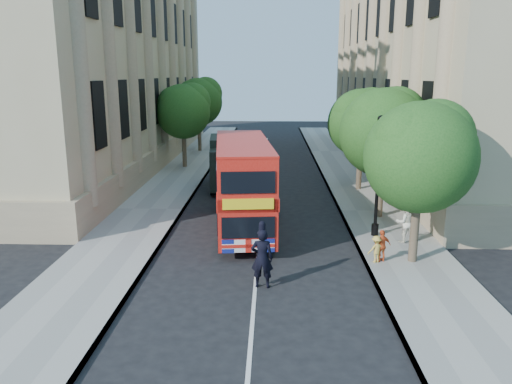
# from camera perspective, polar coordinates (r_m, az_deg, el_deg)

# --- Properties ---
(ground) EXTENTS (120.00, 120.00, 0.00)m
(ground) POSITION_cam_1_polar(r_m,az_deg,el_deg) (16.27, -0.18, -11.85)
(ground) COLOR black
(ground) RESTS_ON ground
(pavement_right) EXTENTS (3.50, 80.00, 0.12)m
(pavement_right) POSITION_cam_1_polar(r_m,az_deg,el_deg) (26.17, 13.30, -2.20)
(pavement_right) COLOR gray
(pavement_right) RESTS_ON ground
(pavement_left) EXTENTS (3.50, 80.00, 0.12)m
(pavement_left) POSITION_cam_1_polar(r_m,az_deg,el_deg) (26.40, -11.99, -2.00)
(pavement_left) COLOR gray
(pavement_left) RESTS_ON ground
(building_right) EXTENTS (12.00, 38.00, 18.00)m
(building_right) POSITION_cam_1_polar(r_m,az_deg,el_deg) (40.97, 21.55, 15.40)
(building_right) COLOR tan
(building_right) RESTS_ON ground
(building_left) EXTENTS (12.00, 38.00, 18.00)m
(building_left) POSITION_cam_1_polar(r_m,az_deg,el_deg) (41.32, -19.19, 15.56)
(building_left) COLOR tan
(building_left) RESTS_ON ground
(tree_right_near) EXTENTS (4.00, 4.00, 6.08)m
(tree_right_near) POSITION_cam_1_polar(r_m,az_deg,el_deg) (18.71, 18.39, 4.45)
(tree_right_near) COLOR #473828
(tree_right_near) RESTS_ON ground
(tree_right_mid) EXTENTS (4.20, 4.20, 6.37)m
(tree_right_mid) POSITION_cam_1_polar(r_m,az_deg,el_deg) (24.45, 14.50, 7.13)
(tree_right_mid) COLOR #473828
(tree_right_mid) RESTS_ON ground
(tree_right_far) EXTENTS (4.00, 4.00, 6.15)m
(tree_right_far) POSITION_cam_1_polar(r_m,az_deg,el_deg) (30.32, 12.05, 8.15)
(tree_right_far) COLOR #473828
(tree_right_far) RESTS_ON ground
(tree_left_far) EXTENTS (4.00, 4.00, 6.30)m
(tree_left_far) POSITION_cam_1_polar(r_m,az_deg,el_deg) (37.38, -8.27, 9.45)
(tree_left_far) COLOR #473828
(tree_left_far) RESTS_ON ground
(tree_left_back) EXTENTS (4.20, 4.20, 6.65)m
(tree_left_back) POSITION_cam_1_polar(r_m,az_deg,el_deg) (45.26, -6.52, 10.50)
(tree_left_back) COLOR #473828
(tree_left_back) RESTS_ON ground
(lamp_post) EXTENTS (0.32, 0.32, 5.16)m
(lamp_post) POSITION_cam_1_polar(r_m,az_deg,el_deg) (21.64, 13.74, 1.21)
(lamp_post) COLOR black
(lamp_post) RESTS_ON pavement_right
(double_decker_bus) EXTENTS (3.12, 8.74, 3.95)m
(double_decker_bus) POSITION_cam_1_polar(r_m,az_deg,el_deg) (22.40, -1.51, 1.14)
(double_decker_bus) COLOR red
(double_decker_bus) RESTS_ON ground
(box_van) EXTENTS (2.72, 5.61, 3.10)m
(box_van) POSITION_cam_1_polar(r_m,az_deg,el_deg) (30.71, -3.15, 3.22)
(box_van) COLOR black
(box_van) RESTS_ON ground
(police_constable) EXTENTS (0.77, 0.54, 2.03)m
(police_constable) POSITION_cam_1_polar(r_m,az_deg,el_deg) (16.55, 0.70, -7.58)
(police_constable) COLOR black
(police_constable) RESTS_ON ground
(woman_pedestrian) EXTENTS (0.87, 0.70, 1.70)m
(woman_pedestrian) POSITION_cam_1_polar(r_m,az_deg,el_deg) (21.47, 16.71, -3.33)
(woman_pedestrian) COLOR silver
(woman_pedestrian) RESTS_ON pavement_right
(child_a) EXTENTS (0.77, 0.52, 1.22)m
(child_a) POSITION_cam_1_polar(r_m,az_deg,el_deg) (19.12, 14.20, -5.98)
(child_a) COLOR #E45928
(child_a) RESTS_ON pavement_right
(child_b) EXTENTS (0.75, 0.58, 1.02)m
(child_b) POSITION_cam_1_polar(r_m,az_deg,el_deg) (19.02, 13.58, -6.36)
(child_b) COLOR gold
(child_b) RESTS_ON pavement_right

